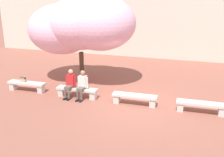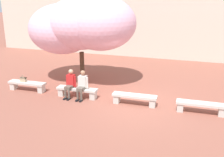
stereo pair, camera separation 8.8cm
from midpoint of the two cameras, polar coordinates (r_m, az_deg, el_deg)
The scene contains 9 objects.
ground_plane at distance 11.29m, azimuth 4.66°, elevation -5.65°, with size 100.00×100.00×0.00m, color #8E5142.
stone_bench_west_end at distance 13.37m, azimuth -18.24°, elevation -1.34°, with size 1.91×0.48×0.45m.
stone_bench_near_west at distance 12.03m, azimuth -7.83°, elevation -2.70°, with size 1.91×0.48×0.45m.
stone_bench_center at distance 11.17m, azimuth 4.70°, elevation -4.21°, with size 1.91×0.48×0.45m.
stone_bench_near_east at distance 10.93m, azimuth 18.57°, elevation -5.64°, with size 1.91×0.48×0.45m.
person_seated_left at distance 11.98m, azimuth -9.30°, elevation -0.86°, with size 0.51×0.70×1.29m.
person_seated_right at distance 11.73m, azimuth -6.73°, elevation -1.15°, with size 0.51×0.69×1.29m.
handbag at distance 13.37m, azimuth -19.02°, elevation -0.19°, with size 0.30×0.15×0.34m.
cherry_tree_main at distance 13.60m, azimuth -7.03°, elevation 11.41°, with size 5.66×3.58×4.48m.
Camera 1 is at (2.31, -10.12, 4.46)m, focal length 42.00 mm.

